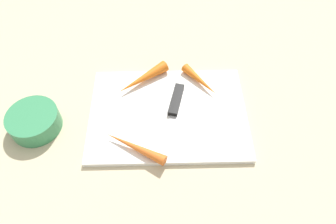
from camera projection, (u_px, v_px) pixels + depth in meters
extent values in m
plane|color=#C6B793|center=(168.00, 115.00, 0.72)|extent=(1.40, 1.40, 0.00)
cube|color=white|center=(168.00, 114.00, 0.71)|extent=(0.36, 0.26, 0.01)
cube|color=#B7B7BC|center=(167.00, 136.00, 0.67)|extent=(0.04, 0.11, 0.00)
cube|color=black|center=(176.00, 100.00, 0.72)|extent=(0.04, 0.09, 0.01)
cone|color=orange|center=(143.00, 79.00, 0.75)|extent=(0.13, 0.11, 0.03)
cone|color=orange|center=(135.00, 147.00, 0.64)|extent=(0.14, 0.09, 0.02)
cone|color=orange|center=(200.00, 80.00, 0.75)|extent=(0.09, 0.10, 0.02)
cylinder|color=#388C59|center=(34.00, 121.00, 0.68)|extent=(0.11, 0.11, 0.04)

